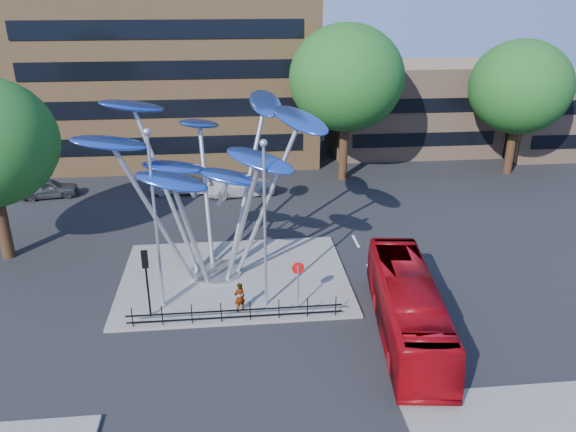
{
  "coord_description": "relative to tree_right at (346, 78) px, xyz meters",
  "views": [
    {
      "loc": [
        -0.88,
        -20.72,
        14.68
      ],
      "look_at": [
        1.68,
        4.0,
        4.37
      ],
      "focal_mm": 35.0,
      "sensor_mm": 36.0,
      "label": 1
    }
  ],
  "objects": [
    {
      "name": "traffic_island",
      "position": [
        -9.0,
        -16.0,
        -7.96
      ],
      "size": [
        12.0,
        9.0,
        0.15
      ],
      "primitive_type": "cube",
      "color": "slate",
      "rests_on": "ground"
    },
    {
      "name": "parked_car_mid",
      "position": [
        -12.87,
        -2.22,
        -7.33
      ],
      "size": [
        4.38,
        1.73,
        1.42
      ],
      "primitive_type": "imported",
      "rotation": [
        0.0,
        0.0,
        1.52
      ],
      "color": "#94969A",
      "rests_on": "ground"
    },
    {
      "name": "pedestrian",
      "position": [
        -8.79,
        -19.5,
        -7.13
      ],
      "size": [
        0.65,
        0.55,
        1.52
      ],
      "primitive_type": "imported",
      "rotation": [
        0.0,
        0.0,
        3.53
      ],
      "color": "gray",
      "rests_on": "traffic_island"
    },
    {
      "name": "low_building_near",
      "position": [
        8.0,
        8.0,
        -4.04
      ],
      "size": [
        15.0,
        8.0,
        8.0
      ],
      "primitive_type": "cube",
      "color": "#A57C61",
      "rests_on": "ground"
    },
    {
      "name": "parked_car_left",
      "position": [
        -22.48,
        -2.07,
        -7.34
      ],
      "size": [
        4.33,
        2.31,
        1.4
      ],
      "primitive_type": "imported",
      "rotation": [
        0.0,
        0.0,
        1.73
      ],
      "color": "#404247",
      "rests_on": "ground"
    },
    {
      "name": "red_bus",
      "position": [
        -1.4,
        -21.95,
        -6.63
      ],
      "size": [
        3.59,
        10.35,
        2.82
      ],
      "primitive_type": "imported",
      "rotation": [
        0.0,
        0.0,
        -0.12
      ],
      "color": "#9A070F",
      "rests_on": "ground"
    },
    {
      "name": "street_lamp_left",
      "position": [
        -12.5,
        -18.5,
        -2.68
      ],
      "size": [
        0.36,
        0.36,
        8.8
      ],
      "color": "#9EA0A5",
      "rests_on": "traffic_island"
    },
    {
      "name": "tree_right",
      "position": [
        0.0,
        0.0,
        0.0
      ],
      "size": [
        8.8,
        8.8,
        12.11
      ],
      "color": "black",
      "rests_on": "ground"
    },
    {
      "name": "no_entry_sign_island",
      "position": [
        -6.0,
        -19.48,
        -6.22
      ],
      "size": [
        0.6,
        0.1,
        2.45
      ],
      "color": "#9EA0A5",
      "rests_on": "traffic_island"
    },
    {
      "name": "leaf_sculpture",
      "position": [
        -10.07,
        -15.32,
        -1.16
      ],
      "size": [
        12.72,
        9.54,
        9.51
      ],
      "color": "#9EA0A5",
      "rests_on": "traffic_island"
    },
    {
      "name": "low_building_far",
      "position": [
        22.0,
        6.0,
        -4.54
      ],
      "size": [
        12.0,
        8.0,
        7.0
      ],
      "primitive_type": "cube",
      "color": "#A57C61",
      "rests_on": "ground"
    },
    {
      "name": "street_lamp_right",
      "position": [
        -7.5,
        -19.0,
        -2.94
      ],
      "size": [
        0.36,
        0.36,
        8.3
      ],
      "color": "#9EA0A5",
      "rests_on": "traffic_island"
    },
    {
      "name": "pedestrian_railing_front",
      "position": [
        -9.0,
        -20.3,
        -7.48
      ],
      "size": [
        10.0,
        0.06,
        1.0
      ],
      "color": "black",
      "rests_on": "traffic_island"
    },
    {
      "name": "ground",
      "position": [
        -8.0,
        -22.0,
        -8.04
      ],
      "size": [
        120.0,
        120.0,
        0.0
      ],
      "primitive_type": "plane",
      "color": "black",
      "rests_on": "ground"
    },
    {
      "name": "traffic_light_island",
      "position": [
        -13.0,
        -19.5,
        -5.42
      ],
      "size": [
        0.28,
        0.18,
        3.42
      ],
      "color": "black",
      "rests_on": "traffic_island"
    },
    {
      "name": "parked_car_right",
      "position": [
        -8.37,
        -2.97,
        -7.27
      ],
      "size": [
        5.53,
        2.92,
        1.53
      ],
      "primitive_type": "imported",
      "rotation": [
        0.0,
        0.0,
        1.72
      ],
      "color": "beige",
      "rests_on": "ground"
    },
    {
      "name": "tree_far",
      "position": [
        14.0,
        0.0,
        -0.93
      ],
      "size": [
        8.0,
        8.0,
        10.81
      ],
      "color": "black",
      "rests_on": "ground"
    }
  ]
}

